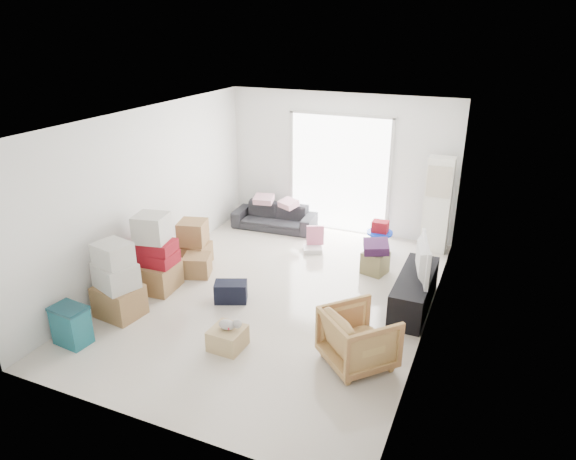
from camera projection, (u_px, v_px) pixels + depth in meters
The scene contains 21 objects.
room_shell at pixel (275, 212), 7.38m from camera, with size 4.98×6.48×3.18m.
sliding_door at pixel (339, 169), 9.96m from camera, with size 2.10×0.04×2.33m.
ac_tower at pixel (437, 205), 9.10m from camera, with size 0.45×0.30×1.75m, color white.
tv_console at pixel (414, 291), 7.47m from camera, with size 0.46×1.54×0.51m, color black.
television at pixel (416, 272), 7.35m from camera, with size 0.96×0.55×0.13m, color black.
sofa at pixel (274, 213), 10.33m from camera, with size 1.66×0.48×0.65m, color #29292E.
pillow_left at pixel (264, 193), 10.31m from camera, with size 0.40×0.32×0.13m, color #F3B1C5.
pillow_right at pixel (288, 197), 10.07m from camera, with size 0.35×0.28×0.12m, color #F3B1C5.
armchair at pixel (359, 336), 6.16m from camera, with size 0.77×0.72×0.79m, color tan.
storage_bins at pixel (71, 325), 6.61m from camera, with size 0.49×0.36×0.53m.
box_stack_a at pixel (117, 284), 7.17m from camera, with size 0.68×0.62×1.12m.
box_stack_b at pixel (155, 257), 7.89m from camera, with size 0.68×0.66×1.23m.
box_stack_c at pixel (194, 243), 8.80m from camera, with size 0.55×0.55×0.77m.
loose_box at pixel (197, 265), 8.45m from camera, with size 0.42×0.42×0.35m, color olive.
duffel_bag at pixel (231, 292), 7.67m from camera, with size 0.48×0.29×0.31m, color black.
ottoman at pixel (375, 263), 8.52m from camera, with size 0.37×0.37×0.37m, color olive.
blanket at pixel (376, 249), 8.43m from camera, with size 0.41×0.41×0.14m, color #401D48.
kids_table at pixel (380, 230), 9.21m from camera, with size 0.47×0.47×0.60m.
toy_walker at pixel (314, 244), 9.38m from camera, with size 0.43×0.42×0.46m.
wood_crate at pixel (228, 338), 6.57m from camera, with size 0.42×0.42×0.28m, color tan.
plush_bunny at pixel (230, 324), 6.48m from camera, with size 0.31×0.17×0.15m.
Camera 1 is at (2.91, -6.30, 3.89)m, focal length 32.00 mm.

